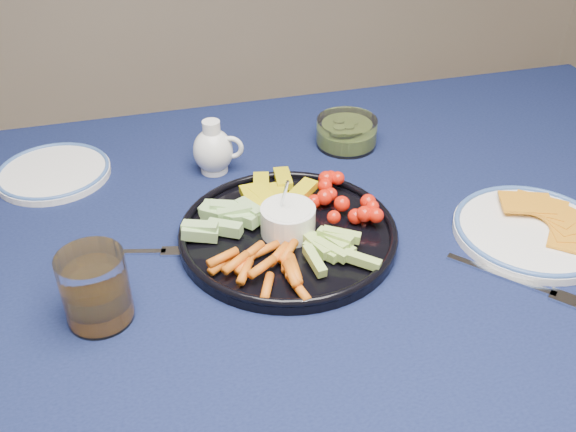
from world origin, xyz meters
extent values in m
cylinder|color=#482A18|center=(0.72, 0.42, 0.35)|extent=(0.07, 0.07, 0.70)
cube|color=#482A18|center=(0.00, 0.00, 0.72)|extent=(1.60, 1.00, 0.04)
cube|color=#0D1537|center=(0.00, 0.00, 0.74)|extent=(1.66, 1.06, 0.01)
cube|color=#0D1537|center=(0.00, 0.53, 0.60)|extent=(1.66, 0.01, 0.30)
cylinder|color=black|center=(0.00, 0.04, 0.75)|extent=(0.33, 0.33, 0.01)
torus|color=black|center=(0.00, 0.04, 0.76)|extent=(0.33, 0.33, 0.01)
cylinder|color=white|center=(0.00, 0.04, 0.78)|extent=(0.08, 0.08, 0.04)
cylinder|color=white|center=(0.00, 0.04, 0.80)|extent=(0.07, 0.07, 0.01)
cylinder|color=white|center=(-0.07, 0.27, 0.75)|extent=(0.05, 0.05, 0.01)
ellipsoid|color=white|center=(-0.07, 0.27, 0.79)|extent=(0.07, 0.07, 0.08)
cylinder|color=white|center=(-0.07, 0.27, 0.83)|extent=(0.03, 0.03, 0.03)
torus|color=white|center=(-0.04, 0.26, 0.79)|extent=(0.04, 0.02, 0.04)
torus|color=#3C61A8|center=(-0.07, 0.27, 0.81)|extent=(0.04, 0.04, 0.00)
cylinder|color=white|center=(0.18, 0.30, 0.77)|extent=(0.11, 0.11, 0.05)
cylinder|color=#5B7120|center=(0.18, 0.30, 0.76)|extent=(0.09, 0.09, 0.03)
cylinder|color=white|center=(0.36, -0.04, 0.75)|extent=(0.24, 0.24, 0.01)
torus|color=#3C61A8|center=(0.36, -0.04, 0.76)|extent=(0.23, 0.23, 0.01)
cylinder|color=white|center=(-0.28, -0.05, 0.80)|extent=(0.09, 0.09, 0.10)
cylinder|color=#BE8116|center=(-0.28, -0.05, 0.77)|extent=(0.07, 0.07, 0.05)
cube|color=silver|center=(-0.25, 0.08, 0.75)|extent=(0.13, 0.04, 0.00)
cube|color=silver|center=(-0.17, 0.06, 0.75)|extent=(0.04, 0.03, 0.00)
cube|color=silver|center=(0.26, -0.12, 0.75)|extent=(0.11, 0.12, 0.00)
cube|color=silver|center=(0.32, -0.18, 0.75)|extent=(0.04, 0.05, 0.00)
cylinder|color=white|center=(-0.35, 0.33, 0.75)|extent=(0.19, 0.19, 0.01)
torus|color=#3C61A8|center=(-0.35, 0.33, 0.76)|extent=(0.19, 0.19, 0.01)
camera|label=1|loc=(-0.20, -0.70, 1.34)|focal=40.00mm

